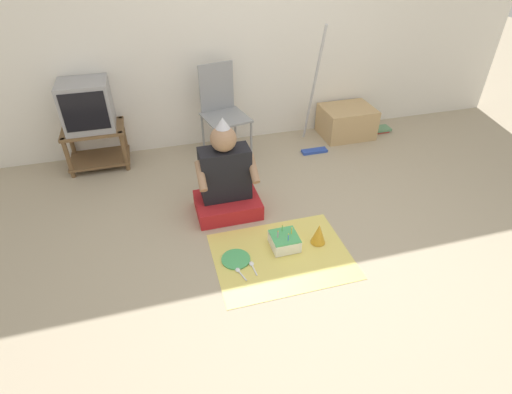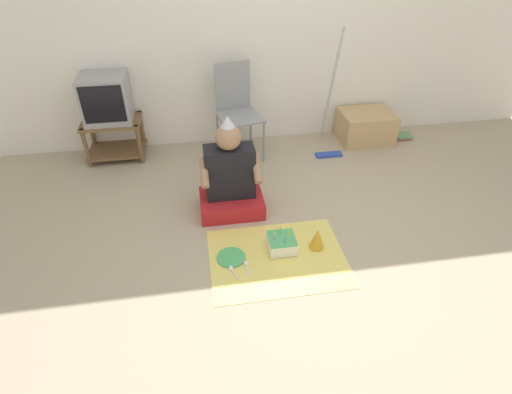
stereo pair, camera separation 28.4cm
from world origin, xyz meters
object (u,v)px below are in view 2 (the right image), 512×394
object	(u,v)px
book_pile	(403,136)
tv	(106,98)
birthday_cake	(282,243)
person_seated	(230,179)
folding_chair	(237,105)
cardboard_box_stack	(365,126)
dust_mop	(330,118)
paper_plate	(231,257)
party_hat_blue	(317,238)

from	to	relation	value
book_pile	tv	bearing A→B (deg)	178.42
tv	birthday_cake	xyz separation A→B (m)	(1.42, -1.70, -0.59)
person_seated	tv	bearing A→B (deg)	134.53
tv	birthday_cake	world-z (taller)	tv
tv	folding_chair	bearing A→B (deg)	-4.61
cardboard_box_stack	person_seated	xyz separation A→B (m)	(-1.65, -1.06, 0.13)
person_seated	dust_mop	bearing A→B (deg)	36.90
folding_chair	paper_plate	world-z (taller)	folding_chair
party_hat_blue	paper_plate	bearing A→B (deg)	-178.58
party_hat_blue	paper_plate	world-z (taller)	party_hat_blue
cardboard_box_stack	book_pile	distance (m)	0.49
birthday_cake	paper_plate	xyz separation A→B (m)	(-0.40, -0.04, -0.05)
party_hat_blue	folding_chair	bearing A→B (deg)	104.40
cardboard_box_stack	person_seated	world-z (taller)	person_seated
folding_chair	cardboard_box_stack	distance (m)	1.51
folding_chair	paper_plate	distance (m)	1.74
person_seated	paper_plate	size ratio (longest dim) A/B	3.99
folding_chair	birthday_cake	bearing A→B (deg)	-84.86
person_seated	birthday_cake	world-z (taller)	person_seated
paper_plate	book_pile	bearing A→B (deg)	37.13
dust_mop	birthday_cake	size ratio (longest dim) A/B	6.29
folding_chair	paper_plate	size ratio (longest dim) A/B	4.34
dust_mop	book_pile	size ratio (longest dim) A/B	7.18
book_pile	party_hat_blue	xyz separation A→B (m)	(-1.51, -1.64, 0.07)
person_seated	paper_plate	world-z (taller)	person_seated
book_pile	person_seated	size ratio (longest dim) A/B	0.21
tv	book_pile	distance (m)	3.27
paper_plate	folding_chair	bearing A→B (deg)	81.14
birthday_cake	person_seated	bearing A→B (deg)	119.01
folding_chair	person_seated	size ratio (longest dim) A/B	1.09
person_seated	birthday_cake	bearing A→B (deg)	-60.99
tv	birthday_cake	bearing A→B (deg)	-50.14
birthday_cake	cardboard_box_stack	bearing A→B (deg)	51.27
dust_mop	party_hat_blue	world-z (taller)	dust_mop
tv	folding_chair	world-z (taller)	folding_chair
book_pile	birthday_cake	world-z (taller)	birthday_cake
cardboard_box_stack	person_seated	bearing A→B (deg)	-147.32
folding_chair	party_hat_blue	xyz separation A→B (m)	(0.42, -1.62, -0.44)
birthday_cake	tv	bearing A→B (deg)	129.86
cardboard_box_stack	dust_mop	xyz separation A→B (m)	(-0.51, -0.20, 0.23)
tv	folding_chair	size ratio (longest dim) A/B	0.49
cardboard_box_stack	dust_mop	size ratio (longest dim) A/B	0.44
dust_mop	paper_plate	xyz separation A→B (m)	(-1.21, -1.49, -0.39)
book_pile	person_seated	world-z (taller)	person_seated
cardboard_box_stack	birthday_cake	world-z (taller)	cardboard_box_stack
folding_chair	birthday_cake	xyz separation A→B (m)	(0.14, -1.60, -0.48)
tv	paper_plate	distance (m)	2.12
book_pile	birthday_cake	distance (m)	2.41
party_hat_blue	person_seated	bearing A→B (deg)	134.30
person_seated	birthday_cake	xyz separation A→B (m)	(0.33, -0.59, -0.24)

